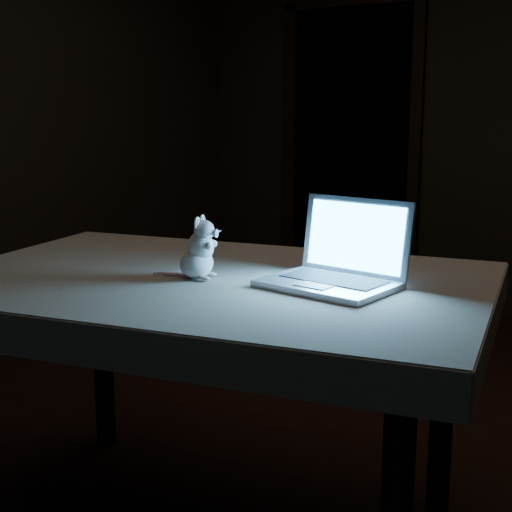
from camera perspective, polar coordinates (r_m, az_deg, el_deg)
The scene contains 7 objects.
floor at distance 3.02m, azimuth 5.55°, elevation -15.57°, with size 5.00×5.00×0.00m, color black.
back_wall at distance 5.06m, azimuth 18.95°, elevation 10.05°, with size 4.50×0.04×2.60m, color black.
doorway at distance 5.43m, azimuth 7.35°, elevation 8.14°, with size 1.06×0.36×2.13m, color black, non-canonical shape.
table at distance 2.44m, azimuth -3.36°, elevation -11.47°, with size 1.57×1.01×0.84m, color black, non-canonical shape.
tablecloth at distance 2.31m, azimuth -3.16°, elevation -2.98°, with size 1.69×1.13×0.11m, color #BDAC99, non-canonical shape.
laptop at distance 2.14m, azimuth 5.60°, elevation 0.81°, with size 0.37×0.32×0.25m, color silver, non-canonical shape.
plush_mouse at distance 2.26m, azimuth -4.60°, elevation 0.65°, with size 0.14×0.14×0.19m, color silver, non-canonical shape.
Camera 1 is at (1.19, -2.42, 1.37)m, focal length 52.00 mm.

